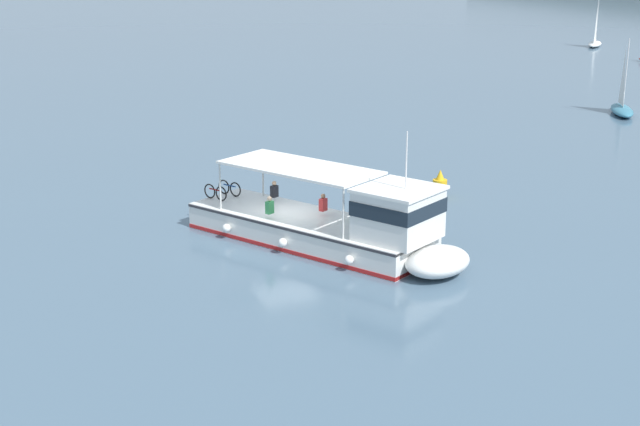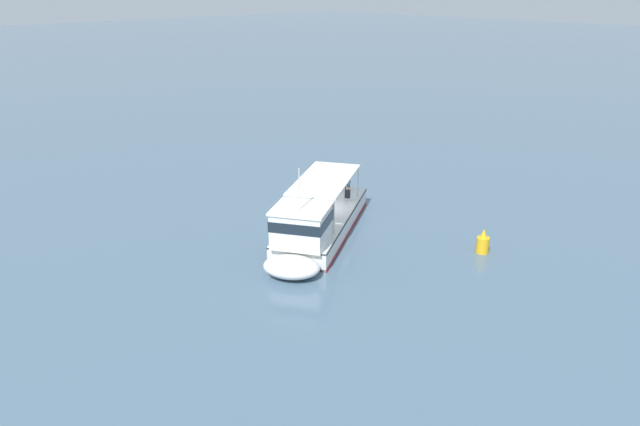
{
  "view_description": "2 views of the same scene",
  "coord_description": "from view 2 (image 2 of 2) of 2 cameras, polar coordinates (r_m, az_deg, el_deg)",
  "views": [
    {
      "loc": [
        34.95,
        -11.92,
        12.24
      ],
      "look_at": [
        1.4,
        1.03,
        1.4
      ],
      "focal_mm": 51.78,
      "sensor_mm": 36.0,
      "label": 1
    },
    {
      "loc": [
        24.68,
        24.77,
        14.09
      ],
      "look_at": [
        1.4,
        1.03,
        1.4
      ],
      "focal_mm": 34.24,
      "sensor_mm": 36.0,
      "label": 2
    }
  ],
  "objects": [
    {
      "name": "ferry_main",
      "position": [
        34.82,
        -0.43,
        -1.17
      ],
      "size": [
        12.51,
        9.14,
        5.32
      ],
      "color": "white",
      "rests_on": "ground"
    },
    {
      "name": "ground_plane",
      "position": [
        37.7,
        0.42,
        -1.05
      ],
      "size": [
        400.0,
        400.0,
        0.0
      ],
      "primitive_type": "plane",
      "color": "slate"
    },
    {
      "name": "channel_buoy",
      "position": [
        34.8,
        14.98,
        -2.73
      ],
      "size": [
        0.7,
        0.7,
        1.4
      ],
      "color": "gold",
      "rests_on": "ground"
    }
  ]
}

